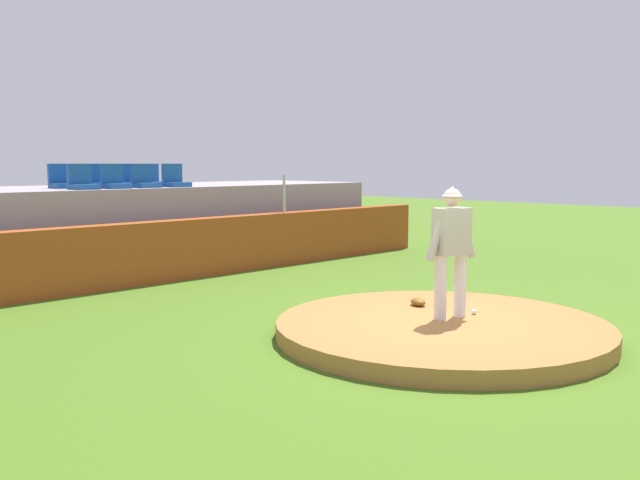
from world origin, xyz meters
The scene contains 16 objects.
ground_plane centered at (0.00, 0.00, 0.00)m, with size 60.00×60.00×0.00m, color #486D1C.
pitchers_mound centered at (0.00, 0.00, 0.11)m, with size 4.36×4.36×0.22m, color #A66E38.
pitcher centered at (0.22, 0.02, 1.24)m, with size 0.85×0.37×1.76m.
baseball centered at (0.64, -0.09, 0.25)m, with size 0.07×0.07×0.07m, color white.
fielding_glove centered at (0.59, 0.81, 0.27)m, with size 0.30×0.20×0.11m, color brown.
brick_barrier centered at (0.00, 6.37, 0.59)m, with size 14.96×0.40×1.17m, color #9E461B.
fence_post_right centered at (3.10, 6.37, 1.61)m, with size 0.06×0.06×0.87m, color silver.
bleacher_platform centered at (0.00, 8.88, 0.89)m, with size 13.33×3.48×1.77m, color #99909A.
stadium_chair_0 centered at (-1.07, 7.66, 1.93)m, with size 0.48×0.44×0.50m.
stadium_chair_1 centered at (-0.37, 7.67, 1.93)m, with size 0.48×0.44×0.50m.
stadium_chair_2 centered at (0.33, 7.69, 1.93)m, with size 0.48×0.44×0.50m.
stadium_chair_3 centered at (1.07, 7.66, 1.93)m, with size 0.48×0.44×0.50m.
stadium_chair_4 centered at (-1.04, 8.57, 1.93)m, with size 0.48×0.44×0.50m.
stadium_chair_5 centered at (-0.38, 8.57, 1.93)m, with size 0.48×0.44×0.50m.
stadium_chair_6 centered at (0.37, 8.54, 1.93)m, with size 0.48×0.44×0.50m.
stadium_chair_7 centered at (1.05, 8.57, 1.93)m, with size 0.48×0.44×0.50m.
Camera 1 is at (-7.47, -5.04, 2.27)m, focal length 38.67 mm.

